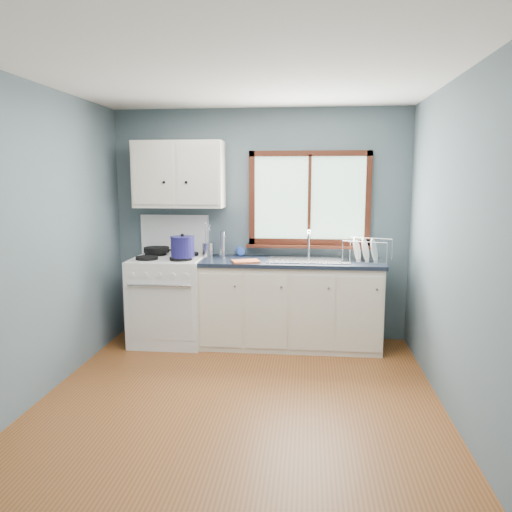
# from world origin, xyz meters

# --- Properties ---
(floor) EXTENTS (3.20, 3.60, 0.02)m
(floor) POSITION_xyz_m (0.00, 0.00, -0.01)
(floor) COLOR brown
(floor) RESTS_ON ground
(ceiling) EXTENTS (3.20, 3.60, 0.02)m
(ceiling) POSITION_xyz_m (0.00, 0.00, 2.51)
(ceiling) COLOR white
(ceiling) RESTS_ON wall_back
(wall_back) EXTENTS (3.20, 0.02, 2.50)m
(wall_back) POSITION_xyz_m (0.00, 1.81, 1.25)
(wall_back) COLOR slate
(wall_back) RESTS_ON ground
(wall_front) EXTENTS (3.20, 0.02, 2.50)m
(wall_front) POSITION_xyz_m (0.00, -1.81, 1.25)
(wall_front) COLOR slate
(wall_front) RESTS_ON ground
(wall_left) EXTENTS (0.02, 3.60, 2.50)m
(wall_left) POSITION_xyz_m (-1.61, 0.00, 1.25)
(wall_left) COLOR slate
(wall_left) RESTS_ON ground
(wall_right) EXTENTS (0.02, 3.60, 2.50)m
(wall_right) POSITION_xyz_m (1.61, 0.00, 1.25)
(wall_right) COLOR slate
(wall_right) RESTS_ON ground
(gas_range) EXTENTS (0.76, 0.69, 1.36)m
(gas_range) POSITION_xyz_m (-0.95, 1.47, 0.49)
(gas_range) COLOR white
(gas_range) RESTS_ON floor
(base_cabinets) EXTENTS (1.85, 0.60, 0.88)m
(base_cabinets) POSITION_xyz_m (0.36, 1.49, 0.41)
(base_cabinets) COLOR silver
(base_cabinets) RESTS_ON floor
(countertop) EXTENTS (1.89, 0.64, 0.04)m
(countertop) POSITION_xyz_m (0.36, 1.49, 0.90)
(countertop) COLOR black
(countertop) RESTS_ON base_cabinets
(sink) EXTENTS (0.84, 0.46, 0.44)m
(sink) POSITION_xyz_m (0.54, 1.49, 0.86)
(sink) COLOR silver
(sink) RESTS_ON countertop
(window) EXTENTS (1.36, 0.10, 1.03)m
(window) POSITION_xyz_m (0.54, 1.77, 1.48)
(window) COLOR #9EC6A8
(window) RESTS_ON wall_back
(upper_cabinets) EXTENTS (0.95, 0.35, 0.70)m
(upper_cabinets) POSITION_xyz_m (-0.85, 1.63, 1.80)
(upper_cabinets) COLOR silver
(upper_cabinets) RESTS_ON wall_back
(skillet) EXTENTS (0.42, 0.29, 0.06)m
(skillet) POSITION_xyz_m (-1.12, 1.62, 0.99)
(skillet) COLOR black
(skillet) RESTS_ON gas_range
(stockpot) EXTENTS (0.31, 0.31, 0.24)m
(stockpot) POSITION_xyz_m (-0.75, 1.32, 1.07)
(stockpot) COLOR navy
(stockpot) RESTS_ON gas_range
(utensil_crock) EXTENTS (0.15, 0.15, 0.39)m
(utensil_crock) POSITION_xyz_m (-0.54, 1.61, 1.00)
(utensil_crock) COLOR silver
(utensil_crock) RESTS_ON countertop
(thermos) EXTENTS (0.07, 0.07, 0.28)m
(thermos) POSITION_xyz_m (-0.39, 1.62, 1.06)
(thermos) COLOR silver
(thermos) RESTS_ON countertop
(soap_bottle) EXTENTS (0.12, 0.12, 0.25)m
(soap_bottle) POSITION_xyz_m (-0.19, 1.68, 1.05)
(soap_bottle) COLOR #2B51B4
(soap_bottle) RESTS_ON countertop
(dish_towel) EXTENTS (0.31, 0.27, 0.02)m
(dish_towel) POSITION_xyz_m (-0.10, 1.30, 0.93)
(dish_towel) COLOR orange
(dish_towel) RESTS_ON countertop
(dish_rack) EXTENTS (0.55, 0.48, 0.24)m
(dish_rack) POSITION_xyz_m (1.12, 1.50, 0.98)
(dish_rack) COLOR silver
(dish_rack) RESTS_ON countertop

